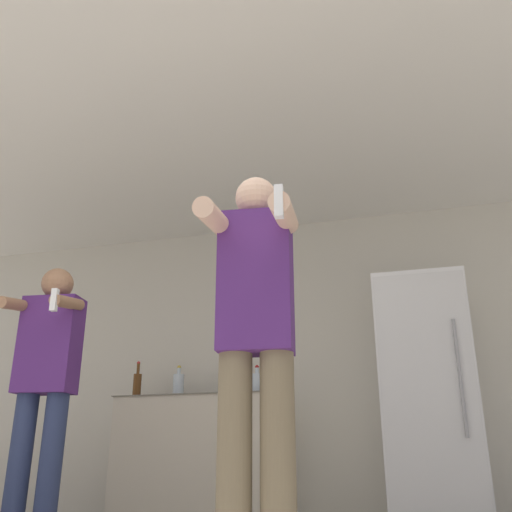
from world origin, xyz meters
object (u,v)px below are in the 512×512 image
object	(u,v)px
refrigerator	(428,396)
person_woman_foreground	(256,336)
bottle_brown_liquor	(137,385)
person_man_side	(45,376)
bottle_amber_bourbon	(257,383)
bottle_dark_rum	(178,385)

from	to	relation	value
refrigerator	person_woman_foreground	world-z (taller)	refrigerator
bottle_brown_liquor	person_man_side	size ratio (longest dim) A/B	0.19
bottle_brown_liquor	bottle_amber_bourbon	xyz separation A→B (m)	(1.07, 0.00, -0.03)
bottle_amber_bourbon	person_woman_foreground	bearing A→B (deg)	-74.75
bottle_brown_liquor	person_woman_foreground	xyz separation A→B (m)	(1.66, -2.14, -0.11)
refrigerator	bottle_brown_liquor	xyz separation A→B (m)	(-2.40, -0.01, 0.17)
refrigerator	bottle_brown_liquor	bearing A→B (deg)	-179.83
bottle_brown_liquor	person_man_side	world-z (taller)	person_man_side
refrigerator	bottle_amber_bourbon	distance (m)	1.34
bottle_amber_bourbon	bottle_dark_rum	xyz separation A→B (m)	(-0.69, -0.00, 0.01)
bottle_dark_rum	person_woman_foreground	size ratio (longest dim) A/B	0.15
person_woman_foreground	bottle_brown_liquor	bearing A→B (deg)	127.79
bottle_amber_bourbon	bottle_brown_liquor	bearing A→B (deg)	-180.00
bottle_amber_bourbon	person_woman_foreground	world-z (taller)	person_woman_foreground
bottle_brown_liquor	bottle_amber_bourbon	size ratio (longest dim) A/B	1.33
bottle_brown_liquor	person_woman_foreground	distance (m)	2.71
person_woman_foreground	bottle_dark_rum	bearing A→B (deg)	120.78
bottle_amber_bourbon	refrigerator	bearing A→B (deg)	0.30
bottle_dark_rum	person_woman_foreground	xyz separation A→B (m)	(1.27, -2.14, -0.10)
refrigerator	bottle_dark_rum	bearing A→B (deg)	-179.80
bottle_dark_rum	person_woman_foreground	world-z (taller)	person_woman_foreground
bottle_brown_liquor	person_man_side	bearing A→B (deg)	-88.67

